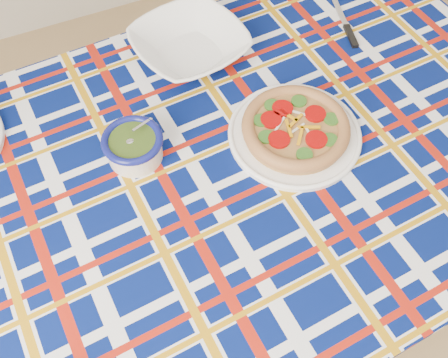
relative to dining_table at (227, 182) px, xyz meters
name	(u,v)px	position (x,y,z in m)	size (l,w,h in m)	color
floor	(419,336)	(0.50, -0.42, -0.67)	(4.00, 4.00, 0.00)	#A58355
dining_table	(227,182)	(0.00, 0.00, 0.00)	(1.64, 1.08, 0.74)	brown
tablecloth	(227,176)	(0.00, 0.00, 0.02)	(1.61, 1.02, 0.10)	#04114D
main_focaccia_plate	(296,128)	(0.17, 0.00, 0.11)	(0.31, 0.31, 0.06)	#9E6C38
pesto_bowl	(133,145)	(-0.18, 0.10, 0.12)	(0.13, 0.13, 0.08)	#23360E
serving_bowl	(190,45)	(0.05, 0.35, 0.11)	(0.28, 0.28, 0.07)	white
table_knife	(340,13)	(0.49, 0.32, 0.08)	(0.22, 0.02, 0.01)	silver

